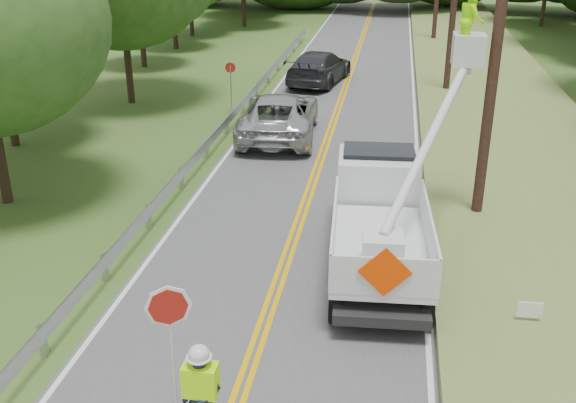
# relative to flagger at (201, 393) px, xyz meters

# --- Properties ---
(road) EXTENTS (7.20, 96.00, 0.03)m
(road) POSITION_rel_flagger_xyz_m (0.31, 14.87, -1.06)
(road) COLOR #49494B
(road) RESTS_ON ground
(guardrail) EXTENTS (0.18, 48.00, 0.77)m
(guardrail) POSITION_rel_flagger_xyz_m (-3.71, 15.77, -0.51)
(guardrail) COLOR #A1A3A9
(guardrail) RESTS_ON ground
(tall_grass_verge) EXTENTS (7.00, 96.00, 0.30)m
(tall_grass_verge) POSITION_rel_flagger_xyz_m (7.41, 14.87, -0.92)
(tall_grass_verge) COLOR olive
(tall_grass_verge) RESTS_ON ground
(flagger) EXTENTS (1.12, 0.44, 2.94)m
(flagger) POSITION_rel_flagger_xyz_m (0.00, 0.00, 0.00)
(flagger) COLOR #191E33
(flagger) RESTS_ON road
(bucket_truck) EXTENTS (3.66, 7.10, 6.43)m
(bucket_truck) POSITION_rel_flagger_xyz_m (2.74, 7.63, 0.43)
(bucket_truck) COLOR black
(bucket_truck) RESTS_ON road
(suv_silver) EXTENTS (3.28, 6.36, 1.72)m
(suv_silver) POSITION_rel_flagger_xyz_m (-1.63, 16.80, -0.19)
(suv_silver) COLOR #B2B3B9
(suv_silver) RESTS_ON road
(suv_darkgrey) EXTENTS (3.29, 6.03, 1.66)m
(suv_darkgrey) POSITION_rel_flagger_xyz_m (-1.14, 26.24, -0.22)
(suv_darkgrey) COLOR #313238
(suv_darkgrey) RESTS_ON road
(stop_sign_permanent) EXTENTS (0.47, 0.11, 2.23)m
(stop_sign_permanent) POSITION_rel_flagger_xyz_m (-4.35, 20.00, 0.38)
(stop_sign_permanent) COLOR #A1A3A9
(stop_sign_permanent) RESTS_ON ground
(yard_sign) EXTENTS (0.51, 0.04, 0.74)m
(yard_sign) POSITION_rel_flagger_xyz_m (5.81, 4.20, -0.53)
(yard_sign) COLOR white
(yard_sign) RESTS_ON ground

